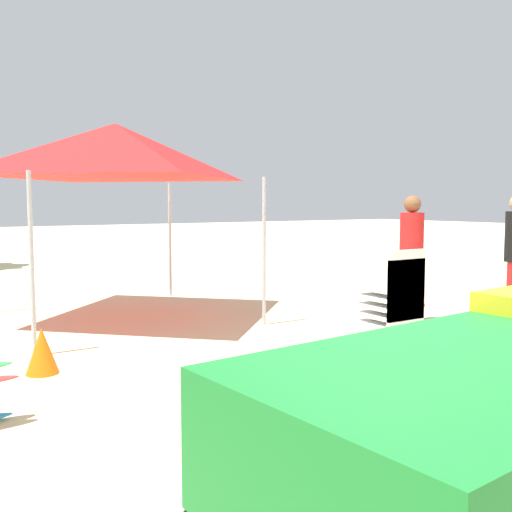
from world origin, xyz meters
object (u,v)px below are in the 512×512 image
object	(u,v)px
stacked_plastic_chairs	(397,299)
popup_canopy	(116,151)
lifeguard_near_right	(411,250)
traffic_cone_far	(42,351)
traffic_cone_near	(414,290)

from	to	relation	value
stacked_plastic_chairs	popup_canopy	xyz separation A→B (m)	(-1.42, 3.98, 1.67)
lifeguard_near_right	traffic_cone_far	distance (m)	4.89
lifeguard_near_right	popup_canopy	distance (m)	4.31
stacked_plastic_chairs	traffic_cone_far	distance (m)	3.51
lifeguard_near_right	traffic_cone_far	world-z (taller)	lifeguard_near_right
popup_canopy	traffic_cone_near	size ratio (longest dim) A/B	5.95
lifeguard_near_right	traffic_cone_far	xyz separation A→B (m)	(-4.82, 0.27, -0.78)
lifeguard_near_right	stacked_plastic_chairs	bearing A→B (deg)	-141.06
stacked_plastic_chairs	popup_canopy	distance (m)	4.54
lifeguard_near_right	popup_canopy	world-z (taller)	popup_canopy
traffic_cone_far	popup_canopy	bearing A→B (deg)	54.65
lifeguard_near_right	traffic_cone_far	size ratio (longest dim) A/B	3.87
stacked_plastic_chairs	traffic_cone_near	world-z (taller)	stacked_plastic_chairs
traffic_cone_near	popup_canopy	bearing A→B (deg)	160.11
lifeguard_near_right	traffic_cone_near	size ratio (longest dim) A/B	3.42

